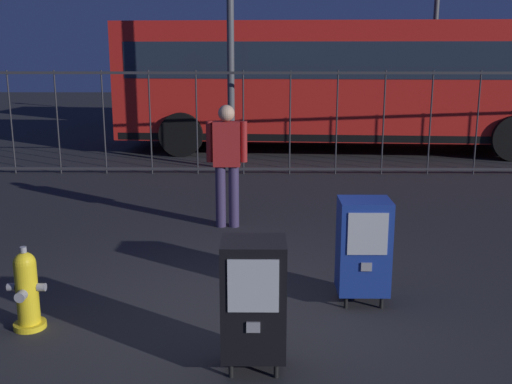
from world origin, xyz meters
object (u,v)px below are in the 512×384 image
newspaper_box_primary (254,298)px  bus_far (334,72)px  bus_near (343,79)px  fire_hydrant (27,290)px  newspaper_box_secondary (363,246)px  pedestrian (227,159)px

newspaper_box_primary → bus_far: 15.34m
bus_near → newspaper_box_primary: bearing=-96.7°
fire_hydrant → newspaper_box_secondary: newspaper_box_secondary is taller
pedestrian → bus_near: size_ratio=0.16×
pedestrian → bus_far: size_ratio=0.16×
newspaper_box_primary → fire_hydrant: bearing=161.2°
newspaper_box_primary → bus_near: (1.98, 10.52, 1.14)m
newspaper_box_primary → pedestrian: size_ratio=0.61×
newspaper_box_secondary → newspaper_box_primary: bearing=-129.0°
newspaper_box_secondary → pedestrian: bearing=119.1°
bus_far → bus_near: bearing=-87.5°
pedestrian → newspaper_box_primary: bearing=-83.9°
newspaper_box_secondary → bus_near: size_ratio=0.10×
newspaper_box_secondary → pedestrian: (-1.44, 2.58, 0.38)m
fire_hydrant → pedestrian: (1.56, 3.17, 0.60)m
newspaper_box_primary → bus_far: bus_far is taller
newspaper_box_primary → pedestrian: (-0.41, 3.84, 0.38)m
newspaper_box_primary → pedestrian: pedestrian is taller
newspaper_box_secondary → bus_near: bus_near is taller
fire_hydrant → bus_far: size_ratio=0.07×
newspaper_box_primary → bus_near: size_ratio=0.10×
newspaper_box_secondary → pedestrian: size_ratio=0.61×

